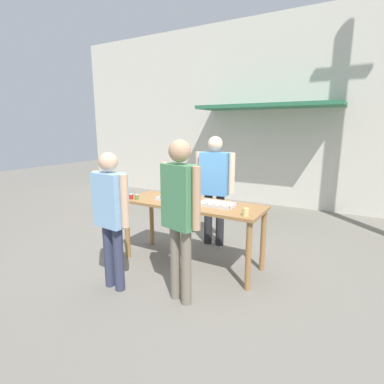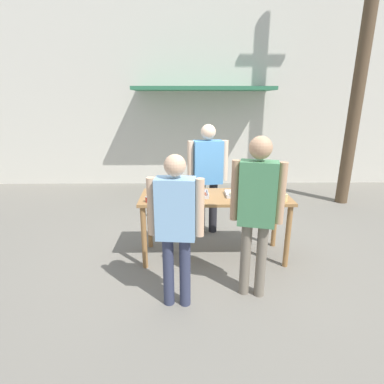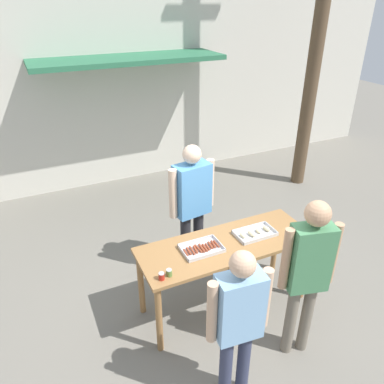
% 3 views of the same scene
% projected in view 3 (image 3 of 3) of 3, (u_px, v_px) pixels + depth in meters
% --- Properties ---
extents(ground_plane, '(24.00, 24.00, 0.00)m').
position_uv_depth(ground_plane, '(224.00, 303.00, 4.61)').
color(ground_plane, slate).
extents(building_facade_back, '(12.00, 1.11, 4.50)m').
position_uv_depth(building_facade_back, '(121.00, 63.00, 6.73)').
color(building_facade_back, beige).
rests_on(building_facade_back, ground).
extents(serving_table, '(2.01, 0.73, 0.91)m').
position_uv_depth(serving_table, '(226.00, 252.00, 4.24)').
color(serving_table, olive).
rests_on(serving_table, ground).
extents(food_tray_sausages, '(0.44, 0.31, 0.04)m').
position_uv_depth(food_tray_sausages, '(201.00, 249.00, 4.07)').
color(food_tray_sausages, silver).
rests_on(food_tray_sausages, serving_table).
extents(food_tray_buns, '(0.47, 0.28, 0.06)m').
position_uv_depth(food_tray_buns, '(255.00, 233.00, 4.32)').
color(food_tray_buns, silver).
rests_on(food_tray_buns, serving_table).
extents(condiment_jar_mustard, '(0.06, 0.06, 0.08)m').
position_uv_depth(condiment_jar_mustard, '(162.00, 276.00, 3.64)').
color(condiment_jar_mustard, '#B22319').
rests_on(condiment_jar_mustard, serving_table).
extents(condiment_jar_ketchup, '(0.06, 0.06, 0.08)m').
position_uv_depth(condiment_jar_ketchup, '(169.00, 273.00, 3.68)').
color(condiment_jar_ketchup, '#567A38').
rests_on(condiment_jar_ketchup, serving_table).
extents(beer_cup, '(0.07, 0.07, 0.10)m').
position_uv_depth(beer_cup, '(304.00, 232.00, 4.29)').
color(beer_cup, '#DBC67A').
rests_on(beer_cup, serving_table).
extents(person_server_behind_table, '(0.65, 0.31, 1.80)m').
position_uv_depth(person_server_behind_table, '(192.00, 199.00, 4.75)').
color(person_server_behind_table, '#232328').
rests_on(person_server_behind_table, ground).
extents(person_customer_holding_hotdog, '(0.57, 0.25, 1.66)m').
position_uv_depth(person_customer_holding_hotdog, '(238.00, 317.00, 3.12)').
color(person_customer_holding_hotdog, '#333851').
rests_on(person_customer_holding_hotdog, ground).
extents(person_customer_with_cup, '(0.54, 0.30, 1.81)m').
position_uv_depth(person_customer_with_cup, '(308.00, 268.00, 3.51)').
color(person_customer_with_cup, '#756B5B').
rests_on(person_customer_with_cup, ground).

